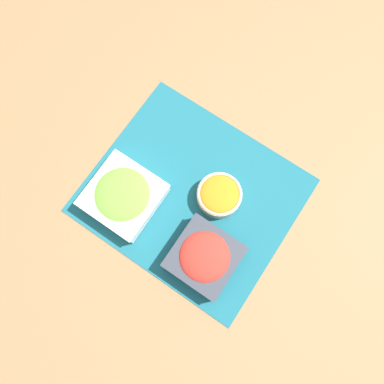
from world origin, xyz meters
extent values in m
plane|color=olive|center=(0.00, 0.00, 0.00)|extent=(3.00, 3.00, 0.00)
cube|color=#195B6B|center=(0.00, 0.00, 0.00)|extent=(0.50, 0.43, 0.00)
cube|color=white|center=(0.13, 0.10, 0.03)|extent=(0.16, 0.16, 0.04)
cube|color=white|center=(0.13, 0.10, 0.05)|extent=(0.17, 0.17, 0.00)
ellipsoid|color=#6BAD38|center=(0.13, 0.10, 0.05)|extent=(0.14, 0.14, 0.03)
cylinder|color=#C6B28E|center=(-0.06, -0.03, 0.02)|extent=(0.11, 0.11, 0.04)
torus|color=#C6B28E|center=(-0.06, -0.03, 0.04)|extent=(0.11, 0.11, 0.01)
ellipsoid|color=orange|center=(-0.06, -0.03, 0.04)|extent=(0.09, 0.09, 0.02)
cube|color=#333842|center=(-0.11, 0.11, 0.03)|extent=(0.15, 0.15, 0.05)
cube|color=#333842|center=(-0.11, 0.11, 0.05)|extent=(0.15, 0.15, 0.00)
ellipsoid|color=red|center=(-0.11, 0.11, 0.05)|extent=(0.12, 0.12, 0.04)
camera|label=1|loc=(-0.12, 0.18, 0.92)|focal=35.00mm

